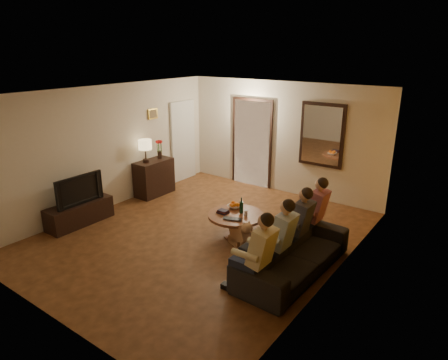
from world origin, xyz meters
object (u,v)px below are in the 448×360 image
Objects in this scene: person_a at (258,259)px; person_d at (313,216)px; table_lamp at (145,151)px; bowl at (235,207)px; tv at (77,189)px; person_b at (279,242)px; wine_bottle at (241,205)px; dog at (240,232)px; laptop at (232,220)px; coffee_table at (236,225)px; person_c at (297,228)px; dresser at (154,177)px; tv_stand at (80,213)px; sofa at (294,253)px.

person_d is (0.00, 1.80, 0.00)m from person_a.
table_lamp is 2.72m from bowl.
bowl is (2.64, -0.28, -0.62)m from table_lamp.
tv is 0.83× the size of person_a.
person_b is (4.11, -1.26, -0.50)m from table_lamp.
bowl is 0.29m from wine_bottle.
table_lamp is 4.33m from person_b.
wine_bottle reaches higher than dog.
bowl is (-1.47, -0.22, -0.12)m from person_d.
dog is 1.70× the size of laptop.
person_d is 1.18× the size of coffee_table.
tv is at bearing -179.87° from laptop.
person_b is 0.60m from person_c.
dresser is at bearing 167.91° from person_c.
person_b reaches higher than wine_bottle.
laptop is (2.92, -1.00, 0.05)m from dresser.
person_a is at bearing -61.90° from laptop.
person_c is (4.11, -0.88, 0.19)m from dresser.
person_c is 2.14× the size of dog.
person_a is at bearing -24.35° from table_lamp.
person_a is 2.17m from bowl.
table_lamp reaches higher than tv_stand.
dresser is 2.68m from bowl.
table_lamp reaches higher than laptop.
sofa reaches higher than dog.
dog reaches higher than bowl.
dog is (3.09, -0.77, -0.82)m from table_lamp.
dog is (-1.02, 0.49, -0.32)m from person_b.
tv_stand is 3.11m from coffee_table.
person_d is at bearing -0.84° from table_lamp.
dog is at bearing 18.91° from tv_stand.
tv_stand is 1.31× the size of tv.
person_a and person_c have the same top height.
tv_stand is at bearing -156.75° from person_d.
coffee_table is 0.38m from laptop.
tv_stand is 2.34× the size of dog.
tv_stand is at bearing 0.00° from tv.
person_a is at bearing -46.52° from coffee_table.
tv_stand is at bearing 103.85° from sofa.
person_b is (4.11, -1.48, 0.19)m from dresser.
person_b is (4.11, 0.57, 0.38)m from tv_stand.
person_c is 4.63× the size of bowl.
person_a is at bearing -26.85° from dresser.
person_b is 1.18× the size of coffee_table.
dresser is at bearing -173.44° from dog.
person_c reaches higher than sofa.
laptop is at bearing -149.01° from person_d.
sofa is at bearing -18.40° from coffee_table.
wine_bottle is at bearing 130.34° from person_a.
person_a and person_d have the same top height.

